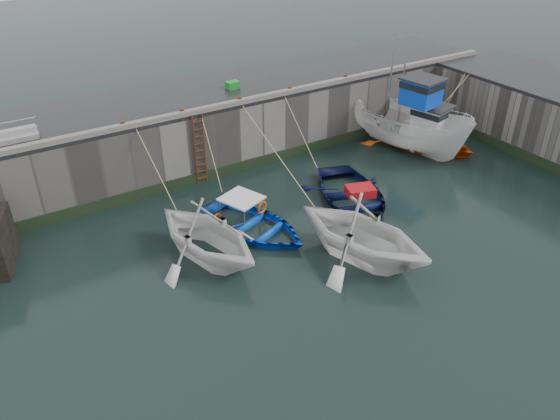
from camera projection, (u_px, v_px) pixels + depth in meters
ground at (388, 289)px, 17.88m from camera, size 120.00×120.00×0.00m
quay_back at (215, 123)px, 26.13m from camera, size 30.00×5.00×3.00m
road_back at (213, 91)px, 25.31m from camera, size 30.00×5.00×0.16m
kerb_back at (237, 102)px, 23.52m from camera, size 30.00×0.30×0.20m
algae_back at (241, 166)px, 24.95m from camera, size 30.00×0.08×0.50m
algae_right at (548, 166)px, 25.02m from camera, size 0.08×15.00×0.50m
ladder at (200, 150)px, 23.31m from camera, size 0.51×0.08×3.20m
boat_near_white at (208, 257)px, 19.40m from camera, size 5.24×5.71×2.55m
boat_near_white_rope at (166, 209)px, 22.19m from camera, size 0.04×3.77×3.10m
boat_near_blue at (253, 230)px, 20.86m from camera, size 4.78×5.56×0.97m
boat_near_blue_rope at (212, 192)px, 23.42m from camera, size 0.04×3.34×3.10m
boat_near_blacktrim at (360, 257)px, 19.39m from camera, size 5.85×6.32×2.74m
boat_near_blacktrim_rope at (280, 195)px, 23.23m from camera, size 0.04×6.21×3.10m
boat_near_navy at (352, 202)px, 22.72m from camera, size 5.16×6.08×1.07m
boat_near_navy_rope at (302, 168)px, 25.40m from camera, size 0.04×3.55×3.10m
boat_far_white at (407, 126)px, 26.71m from camera, size 3.99×7.52×5.76m
boat_far_orange at (418, 136)px, 27.50m from camera, size 5.67×6.90×4.24m
fish_crate at (233, 85)px, 25.33m from camera, size 0.64×0.49×0.33m
railing at (15, 135)px, 20.27m from camera, size 1.60×1.05×1.00m
bollard_a at (123, 125)px, 21.29m from camera, size 0.18×0.18×0.28m
bollard_b at (182, 112)px, 22.43m from camera, size 0.18×0.18×0.28m
bollard_c at (240, 100)px, 23.67m from camera, size 0.18×0.18×0.28m
bollard_d at (290, 89)px, 24.85m from camera, size 0.18×0.18×0.28m
bollard_e at (345, 78)px, 26.31m from camera, size 0.18×0.18×0.28m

